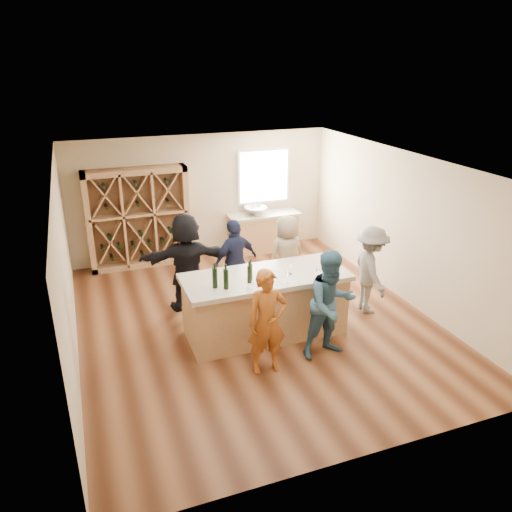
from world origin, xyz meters
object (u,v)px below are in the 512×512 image
object	(u,v)px
wine_bottle_a	(215,278)
wine_bottle_d	(249,274)
person_near_left	(267,322)
person_far_mid	(235,262)
tasting_counter_base	(265,307)
person_server	(371,270)
wine_rack	(138,218)
person_far_right	(287,255)
person_far_left	(187,262)
person_near_right	(331,305)
wine_bottle_e	(250,272)
sink	(256,211)
wine_bottle_b	(226,279)

from	to	relation	value
wine_bottle_a	wine_bottle_d	bearing A→B (deg)	-0.34
person_near_left	person_far_mid	distance (m)	2.30
tasting_counter_base	person_server	world-z (taller)	person_server
wine_rack	person_far_right	xyz separation A→B (m)	(2.48, -2.41, -0.30)
tasting_counter_base	person_far_mid	xyz separation A→B (m)	(-0.10, 1.28, 0.33)
wine_bottle_d	person_far_left	bearing A→B (deg)	112.93
person_near_right	person_server	size ratio (longest dim) A/B	1.07
wine_bottle_e	person_near_left	distance (m)	0.99
wine_bottle_a	person_near_right	world-z (taller)	person_near_right
sink	person_far_left	bearing A→B (deg)	-133.53
wine_bottle_e	person_far_right	size ratio (longest dim) A/B	0.18
wine_bottle_b	wine_bottle_d	distance (m)	0.42
wine_bottle_e	person_near_left	xyz separation A→B (m)	(-0.06, -0.90, -0.41)
person_far_left	person_near_left	bearing A→B (deg)	111.26
tasting_counter_base	person_near_right	distance (m)	1.24
person_near_right	person_far_left	distance (m)	2.88
wine_bottle_d	sink	bearing A→B (deg)	68.38
person_far_right	person_far_left	world-z (taller)	person_far_left
wine_rack	wine_bottle_b	size ratio (longest dim) A/B	6.83
wine_bottle_d	person_far_left	world-z (taller)	person_far_left
tasting_counter_base	person_far_left	size ratio (longest dim) A/B	1.42
person_near_left	person_server	distance (m)	2.67
person_server	person_far_mid	bearing A→B (deg)	71.87
person_far_left	person_far_mid	bearing A→B (deg)	-179.50
wine_rack	wine_bottle_e	bearing A→B (deg)	-72.33
wine_rack	person_far_left	size ratio (longest dim) A/B	1.20
person_far_left	person_server	bearing A→B (deg)	163.71
wine_bottle_b	person_server	world-z (taller)	person_server
tasting_counter_base	person_server	size ratio (longest dim) A/B	1.60
person_near_left	person_near_right	world-z (taller)	person_near_right
person_near_left	person_far_left	world-z (taller)	person_far_left
sink	person_far_mid	distance (m)	2.71
wine_bottle_a	wine_bottle_b	xyz separation A→B (m)	(0.15, -0.10, -0.00)
wine_rack	wine_bottle_d	distance (m)	4.09
wine_bottle_e	person_near_left	size ratio (longest dim) A/B	0.17
wine_bottle_a	person_far_mid	bearing A→B (deg)	61.29
person_far_right	sink	bearing A→B (deg)	-105.23
sink	person_far_right	distance (m)	2.36
person_far_mid	person_far_left	distance (m)	0.90
sink	person_far_mid	world-z (taller)	person_far_mid
tasting_counter_base	person_server	xyz separation A→B (m)	(2.07, 0.10, 0.31)
wine_bottle_a	person_far_right	distance (m)	2.43
person_near_left	wine_bottle_d	bearing A→B (deg)	91.80
person_far_right	wine_bottle_d	bearing A→B (deg)	39.22
wine_bottle_b	wine_bottle_e	distance (m)	0.48
tasting_counter_base	person_far_right	xyz separation A→B (m)	(0.96, 1.32, 0.30)
sink	wine_bottle_d	xyz separation A→B (m)	(-1.52, -3.84, 0.21)
person_far_left	person_near_right	bearing A→B (deg)	132.55
person_near_right	person_far_mid	distance (m)	2.37
wine_rack	tasting_counter_base	world-z (taller)	wine_rack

